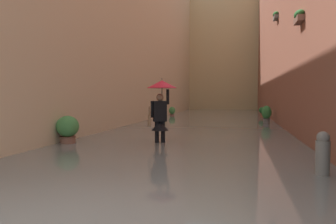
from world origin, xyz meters
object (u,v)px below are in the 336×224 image
object	(u,v)px
potted_plant_mid_right	(68,130)
potted_plant_far_left	(266,114)
potted_plant_near_right	(172,112)
person_wading	(161,102)
mooring_bollard	(323,158)
potted_plant_mid_left	(263,112)

from	to	relation	value
potted_plant_mid_right	potted_plant_far_left	bearing A→B (deg)	-125.94
potted_plant_near_right	potted_plant_far_left	bearing A→B (deg)	141.14
person_wading	mooring_bollard	distance (m)	4.79
potted_plant_far_left	mooring_bollard	world-z (taller)	potted_plant_far_left
person_wading	potted_plant_mid_left	world-z (taller)	person_wading
potted_plant_mid_right	potted_plant_far_left	size ratio (longest dim) A/B	0.93
person_wading	potted_plant_near_right	world-z (taller)	person_wading
potted_plant_near_right	mooring_bollard	distance (m)	16.74
person_wading	mooring_bollard	size ratio (longest dim) A/B	2.22
mooring_bollard	potted_plant_near_right	bearing A→B (deg)	-69.02
potted_plant_mid_left	potted_plant_mid_right	xyz separation A→B (m)	(6.37, 13.26, 0.09)
potted_plant_mid_left	potted_plant_near_right	distance (m)	6.16
potted_plant_mid_right	potted_plant_far_left	xyz separation A→B (m)	(-6.17, -8.52, 0.05)
potted_plant_mid_left	potted_plant_mid_right	world-z (taller)	potted_plant_mid_right
person_wading	potted_plant_far_left	bearing A→B (deg)	-114.70
potted_plant_mid_right	mooring_bollard	distance (m)	6.61
potted_plant_mid_left	potted_plant_far_left	bearing A→B (deg)	87.66
potted_plant_near_right	mooring_bollard	bearing A→B (deg)	110.98
mooring_bollard	person_wading	bearing A→B (deg)	-39.76
potted_plant_near_right	person_wading	bearing A→B (deg)	100.67
person_wading	potted_plant_far_left	size ratio (longest dim) A/B	1.97
potted_plant_far_left	potted_plant_near_right	distance (m)	7.67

